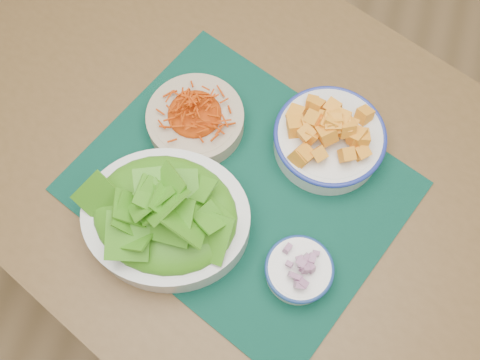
# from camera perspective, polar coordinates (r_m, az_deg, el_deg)

# --- Properties ---
(table) EXTENTS (1.56, 1.32, 0.75)m
(table) POSITION_cam_1_polar(r_m,az_deg,el_deg) (1.12, 0.56, 0.31)
(table) COLOR brown
(table) RESTS_ON ground
(placemat) EXTENTS (0.70, 0.64, 0.00)m
(placemat) POSITION_cam_1_polar(r_m,az_deg,el_deg) (1.01, 0.00, -0.68)
(placemat) COLOR black
(placemat) RESTS_ON table
(carrot_bowl) EXTENTS (0.24, 0.24, 0.07)m
(carrot_bowl) POSITION_cam_1_polar(r_m,az_deg,el_deg) (1.04, -4.81, 6.71)
(carrot_bowl) COLOR #BEAB8D
(carrot_bowl) RESTS_ON placemat
(squash_bowl) EXTENTS (0.27, 0.27, 0.10)m
(squash_bowl) POSITION_cam_1_polar(r_m,az_deg,el_deg) (1.02, 9.60, 4.73)
(squash_bowl) COLOR white
(squash_bowl) RESTS_ON placemat
(lettuce_bowl) EXTENTS (0.33, 0.29, 0.14)m
(lettuce_bowl) POSITION_cam_1_polar(r_m,az_deg,el_deg) (0.93, -8.02, -3.52)
(lettuce_bowl) COLOR silver
(lettuce_bowl) RESTS_ON placemat
(onion_bowl) EXTENTS (0.12, 0.12, 0.06)m
(onion_bowl) POSITION_cam_1_polar(r_m,az_deg,el_deg) (0.94, 6.33, -9.44)
(onion_bowl) COLOR white
(onion_bowl) RESTS_ON placemat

